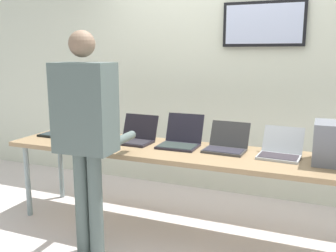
{
  "coord_description": "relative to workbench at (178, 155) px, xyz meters",
  "views": [
    {
      "loc": [
        1.11,
        -2.92,
        1.58
      ],
      "look_at": [
        -0.1,
        0.03,
        0.95
      ],
      "focal_mm": 39.92,
      "sensor_mm": 36.0,
      "label": 1
    }
  ],
  "objects": [
    {
      "name": "workbench",
      "position": [
        0.0,
        0.0,
        0.0
      ],
      "size": [
        3.13,
        0.7,
        0.76
      ],
      "color": "#997A55",
      "rests_on": "ground"
    },
    {
      "name": "coffee_mug",
      "position": [
        -0.93,
        -0.25,
        0.09
      ],
      "size": [
        0.08,
        0.08,
        0.09
      ],
      "color": "white",
      "rests_on": "workbench"
    },
    {
      "name": "laptop_station_5",
      "position": [
        0.84,
        0.11,
        0.1
      ],
      "size": [
        0.35,
        0.37,
        0.22
      ],
      "color": "#B0B4B8",
      "rests_on": "workbench"
    },
    {
      "name": "laptop_station_0",
      "position": [
        -1.31,
        0.09,
        0.1
      ],
      "size": [
        0.32,
        0.3,
        0.24
      ],
      "color": "black",
      "rests_on": "workbench"
    },
    {
      "name": "laptop_station_3",
      "position": [
        -0.02,
        0.13,
        0.11
      ],
      "size": [
        0.35,
        0.37,
        0.27
      ],
      "color": "#24212D",
      "rests_on": "workbench"
    },
    {
      "name": "ground",
      "position": [
        0.0,
        0.0,
        -0.73
      ],
      "size": [
        8.0,
        8.0,
        0.04
      ],
      "primitive_type": "cube",
      "color": "silver"
    },
    {
      "name": "back_wall",
      "position": [
        0.01,
        1.13,
        0.53
      ],
      "size": [
        8.0,
        0.11,
        2.45
      ],
      "color": "silver",
      "rests_on": "ground"
    },
    {
      "name": "laptop_station_2",
      "position": [
        -0.46,
        0.1,
        0.1
      ],
      "size": [
        0.36,
        0.33,
        0.24
      ],
      "color": "#241F28",
      "rests_on": "workbench"
    },
    {
      "name": "person",
      "position": [
        -0.5,
        -0.62,
        0.35
      ],
      "size": [
        0.45,
        0.59,
        1.73
      ],
      "color": "#53625F",
      "rests_on": "ground"
    },
    {
      "name": "laptop_station_4",
      "position": [
        0.4,
        0.12,
        0.1
      ],
      "size": [
        0.36,
        0.34,
        0.23
      ],
      "color": "#3C3A3A",
      "rests_on": "workbench"
    },
    {
      "name": "laptop_station_1",
      "position": [
        -0.88,
        0.12,
        0.11
      ],
      "size": [
        0.34,
        0.35,
        0.26
      ],
      "color": "#ADAEB6",
      "rests_on": "workbench"
    }
  ]
}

